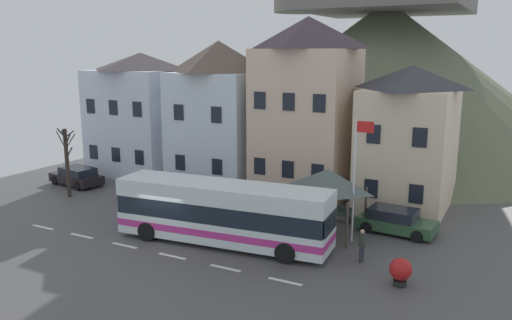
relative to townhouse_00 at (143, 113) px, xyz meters
name	(u,v)px	position (x,y,z in m)	size (l,w,h in m)	color
ground_plane	(165,242)	(11.49, -12.30, -4.82)	(40.00, 60.00, 0.07)	#4C4B4C
townhouse_00	(143,113)	(0.00, 0.00, 0.00)	(6.90, 6.66, 9.59)	silver
townhouse_01	(219,114)	(7.56, -0.46, 0.43)	(6.17, 5.74, 10.45)	silver
townhouse_02	(307,108)	(14.39, -0.36, 1.17)	(6.03, 5.95, 11.93)	beige
townhouse_03	(409,137)	(21.07, 0.15, -0.36)	(5.18, 6.96, 8.87)	beige
hilltop_castle	(383,71)	(14.50, 18.82, 3.05)	(38.97, 38.97, 22.44)	#5D654B
transit_bus	(223,214)	(14.27, -11.04, -3.20)	(11.44, 3.52, 3.16)	white
bus_shelter	(328,180)	(18.45, -7.10, -1.83)	(3.60, 3.60, 3.58)	#473D33
parked_car_00	(77,176)	(-1.47, -5.94, -4.14)	(4.43, 2.49, 1.34)	black
parked_car_01	(395,221)	(21.72, -5.25, -4.14)	(4.25, 2.23, 1.34)	#2F5536
parked_car_02	(172,188)	(6.72, -5.26, -4.15)	(3.97, 1.93, 1.33)	navy
pedestrian_00	(362,244)	(21.27, -10.05, -3.91)	(0.33, 0.36, 1.60)	#2D2D38
pedestrian_01	(326,233)	(19.18, -9.27, -3.95)	(0.33, 0.37, 1.57)	#2D2D38
public_bench	(339,213)	(18.34, -4.81, -4.32)	(1.64, 0.48, 0.87)	#33473D
flagpole	(356,172)	(20.12, -7.65, -1.06)	(0.95, 0.10, 6.39)	silver
harbour_buoy	(401,270)	(23.44, -11.75, -4.12)	(0.95, 0.95, 1.20)	black
bare_tree_00	(67,160)	(0.42, -8.42, -2.26)	(2.02, 1.81, 4.82)	#382D28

